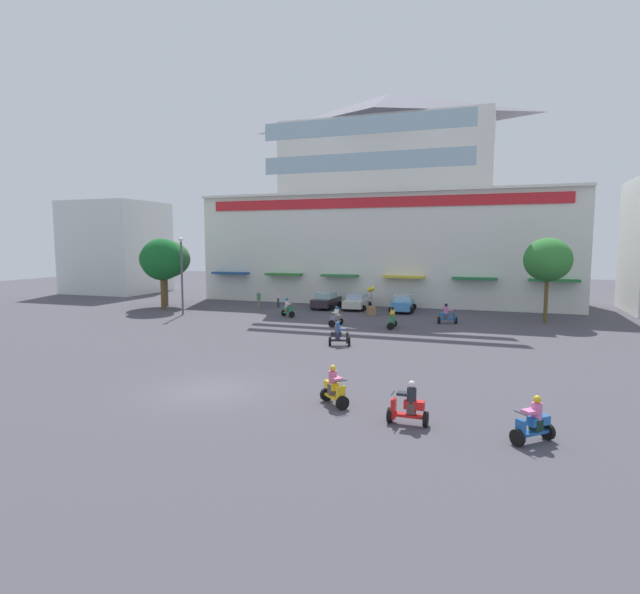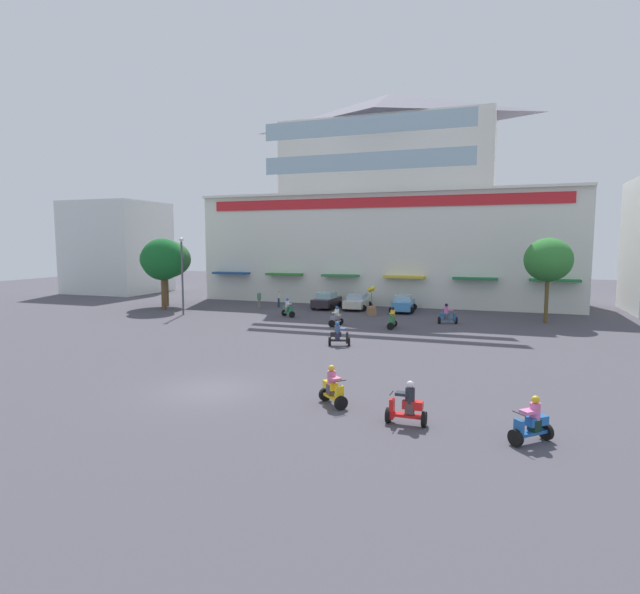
{
  "view_description": "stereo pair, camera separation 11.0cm",
  "coord_description": "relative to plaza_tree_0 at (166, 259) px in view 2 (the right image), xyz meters",
  "views": [
    {
      "loc": [
        11.15,
        -18.06,
        6.17
      ],
      "look_at": [
        -0.08,
        14.27,
        2.49
      ],
      "focal_mm": 28.5,
      "sensor_mm": 36.0,
      "label": 1
    },
    {
      "loc": [
        11.25,
        -18.02,
        6.17
      ],
      "look_at": [
        -0.08,
        14.27,
        2.49
      ],
      "focal_mm": 28.5,
      "sensor_mm": 36.0,
      "label": 2
    }
  ],
  "objects": [
    {
      "name": "scooter_rider_2",
      "position": [
        24.57,
        -23.5,
        -3.92
      ],
      "size": [
        1.35,
        1.3,
        1.54
      ],
      "color": "black",
      "rests_on": "ground"
    },
    {
      "name": "scooter_rider_7",
      "position": [
        13.93,
        -2.71,
        -3.91
      ],
      "size": [
        1.38,
        1.17,
        1.56
      ],
      "color": "black",
      "rests_on": "ground"
    },
    {
      "name": "scooter_rider_6",
      "position": [
        23.29,
        -5.56,
        -3.91
      ],
      "size": [
        0.55,
        1.45,
        1.57
      ],
      "color": "black",
      "rests_on": "ground"
    },
    {
      "name": "plaza_tree_0",
      "position": [
        0.0,
        0.0,
        0.0
      ],
      "size": [
        4.65,
        5.02,
        6.41
      ],
      "color": "brown",
      "rests_on": "ground"
    },
    {
      "name": "parked_car_0",
      "position": [
        15.29,
        3.38,
        -3.79
      ],
      "size": [
        2.38,
        4.07,
        1.56
      ],
      "color": "#2C242B",
      "rests_on": "ground"
    },
    {
      "name": "scooter_rider_0",
      "position": [
        19.13,
        -5.81,
        -3.97
      ],
      "size": [
        0.79,
        1.49,
        1.47
      ],
      "color": "black",
      "rests_on": "ground"
    },
    {
      "name": "pedestrian_0",
      "position": [
        9.4,
        1.1,
        -3.62
      ],
      "size": [
        0.38,
        0.38,
        1.65
      ],
      "color": "#706C56",
      "rests_on": "ground"
    },
    {
      "name": "pedestrian_1",
      "position": [
        10.67,
        2.71,
        -3.61
      ],
      "size": [
        0.44,
        0.44,
        1.64
      ],
      "color": "#183145",
      "rests_on": "ground"
    },
    {
      "name": "colonial_building",
      "position": [
        19.08,
        12.24,
        4.52
      ],
      "size": [
        37.5,
        15.42,
        21.56
      ],
      "color": "silver",
      "rests_on": "ground"
    },
    {
      "name": "scooter_rider_4",
      "position": [
        31.5,
        -24.95,
        -3.95
      ],
      "size": [
        1.38,
        1.34,
        1.49
      ],
      "color": "black",
      "rests_on": "ground"
    },
    {
      "name": "scooter_rider_5",
      "position": [
        27.58,
        -24.65,
        -3.92
      ],
      "size": [
        1.37,
        0.54,
        1.54
      ],
      "color": "black",
      "rests_on": "ground"
    },
    {
      "name": "plaza_tree_2",
      "position": [
        1.36,
        -2.35,
        0.04
      ],
      "size": [
        3.98,
        3.5,
        6.54
      ],
      "color": "brown",
      "rests_on": "ground"
    },
    {
      "name": "ground_plane",
      "position": [
        19.08,
        -10.36,
        -4.56
      ],
      "size": [
        128.0,
        128.0,
        0.0
      ],
      "primitive_type": "plane",
      "color": "#47454D"
    },
    {
      "name": "balloon_vendor_cart",
      "position": [
        20.29,
        0.49,
        -3.54
      ],
      "size": [
        0.97,
        1.08,
        2.49
      ],
      "color": "#926745",
      "rests_on": "ground"
    },
    {
      "name": "parked_car_1",
      "position": [
        18.12,
        3.8,
        -3.82
      ],
      "size": [
        2.45,
        4.39,
        1.45
      ],
      "color": "beige",
      "rests_on": "ground"
    },
    {
      "name": "scooter_rider_1",
      "position": [
        26.82,
        -2.0,
        -3.93
      ],
      "size": [
        1.51,
        0.93,
        1.55
      ],
      "color": "black",
      "rests_on": "ground"
    },
    {
      "name": "streetlamp_near",
      "position": [
        4.99,
        -4.59,
        -0.71
      ],
      "size": [
        0.4,
        0.4,
        6.58
      ],
      "color": "#474C51",
      "rests_on": "ground"
    },
    {
      "name": "flank_building_left",
      "position": [
        -14.29,
        9.92,
        0.98
      ],
      "size": [
        10.11,
        9.18,
        11.07
      ],
      "color": "silver",
      "rests_on": "ground"
    },
    {
      "name": "plaza_tree_1",
      "position": [
        33.93,
        0.84,
        0.28
      ],
      "size": [
        3.53,
        3.69,
        6.52
      ],
      "color": "brown",
      "rests_on": "ground"
    },
    {
      "name": "parked_car_2",
      "position": [
        22.47,
        3.54,
        -3.79
      ],
      "size": [
        2.4,
        4.37,
        1.52
      ],
      "color": "#438ACA",
      "rests_on": "ground"
    },
    {
      "name": "scooter_rider_3",
      "position": [
        21.47,
        -12.67,
        -3.95
      ],
      "size": [
        1.4,
        0.86,
        1.46
      ],
      "color": "black",
      "rests_on": "ground"
    }
  ]
}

